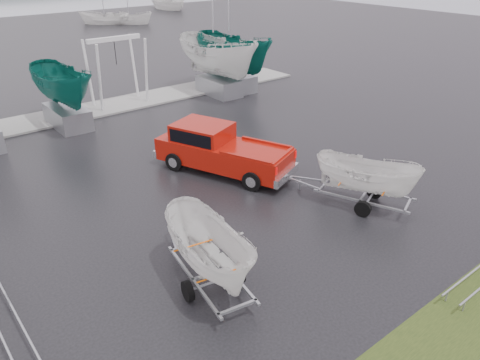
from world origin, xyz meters
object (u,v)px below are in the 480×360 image
(boat_hoist, at_px, (116,62))
(trailer_hitched, at_px, (371,147))
(pickup_truck, at_px, (217,148))
(trailer_parked, at_px, (208,208))

(boat_hoist, bearing_deg, trailer_hitched, -84.98)
(trailer_hitched, distance_m, boat_hoist, 17.47)
(pickup_truck, distance_m, trailer_hitched, 6.66)
(trailer_hitched, bearing_deg, pickup_truck, 90.00)
(pickup_truck, relative_size, trailer_parked, 1.32)
(trailer_hitched, height_order, trailer_parked, trailer_parked)
(trailer_parked, bearing_deg, boat_hoist, 81.58)
(trailer_hitched, bearing_deg, trailer_parked, 160.00)
(trailer_parked, bearing_deg, pickup_truck, 61.96)
(pickup_truck, height_order, boat_hoist, boat_hoist)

